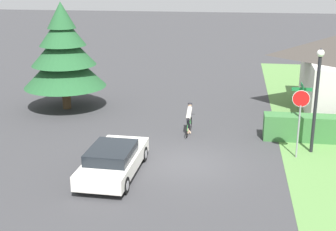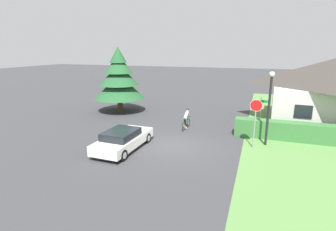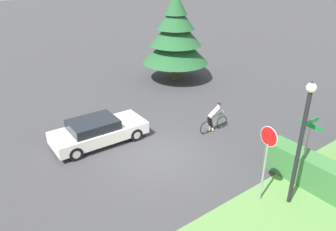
{
  "view_description": "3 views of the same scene",
  "coord_description": "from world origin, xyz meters",
  "px_view_note": "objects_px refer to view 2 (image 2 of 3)",
  "views": [
    {
      "loc": [
        1.88,
        -17.54,
        7.64
      ],
      "look_at": [
        -0.87,
        1.29,
        1.64
      ],
      "focal_mm": 50.0,
      "sensor_mm": 36.0,
      "label": 1
    },
    {
      "loc": [
        4.69,
        -14.22,
        5.75
      ],
      "look_at": [
        -1.13,
        2.29,
        1.28
      ],
      "focal_mm": 28.0,
      "sensor_mm": 36.0,
      "label": 2
    },
    {
      "loc": [
        10.12,
        -6.89,
        7.8
      ],
      "look_at": [
        -1.19,
        1.57,
        1.09
      ],
      "focal_mm": 35.0,
      "sensor_mm": 36.0,
      "label": 3
    }
  ],
  "objects_px": {
    "sedan_left_lane": "(123,139)",
    "cyclist": "(186,119)",
    "conifer_tall_near": "(119,79)",
    "street_name_sign": "(261,110)",
    "street_lamp": "(269,101)",
    "stop_sign": "(255,114)"
  },
  "relations": [
    {
      "from": "street_name_sign",
      "to": "street_lamp",
      "type": "bearing_deg",
      "value": -71.29
    },
    {
      "from": "sedan_left_lane",
      "to": "stop_sign",
      "type": "xyz_separation_m",
      "value": [
        7.19,
        2.83,
        1.45
      ]
    },
    {
      "from": "street_lamp",
      "to": "conifer_tall_near",
      "type": "distance_m",
      "value": 13.75
    },
    {
      "from": "cyclist",
      "to": "stop_sign",
      "type": "xyz_separation_m",
      "value": [
        4.8,
        -2.32,
        1.34
      ]
    },
    {
      "from": "stop_sign",
      "to": "street_name_sign",
      "type": "distance_m",
      "value": 2.02
    },
    {
      "from": "stop_sign",
      "to": "street_lamp",
      "type": "relative_size",
      "value": 0.64
    },
    {
      "from": "stop_sign",
      "to": "conifer_tall_near",
      "type": "height_order",
      "value": "conifer_tall_near"
    },
    {
      "from": "cyclist",
      "to": "street_name_sign",
      "type": "relative_size",
      "value": 0.65
    },
    {
      "from": "stop_sign",
      "to": "street_name_sign",
      "type": "relative_size",
      "value": 1.08
    },
    {
      "from": "street_lamp",
      "to": "conifer_tall_near",
      "type": "height_order",
      "value": "conifer_tall_near"
    },
    {
      "from": "sedan_left_lane",
      "to": "conifer_tall_near",
      "type": "xyz_separation_m",
      "value": [
        -4.95,
        8.42,
        2.48
      ]
    },
    {
      "from": "cyclist",
      "to": "conifer_tall_near",
      "type": "height_order",
      "value": "conifer_tall_near"
    },
    {
      "from": "street_lamp",
      "to": "conifer_tall_near",
      "type": "xyz_separation_m",
      "value": [
        -12.85,
        4.87,
        0.32
      ]
    },
    {
      "from": "street_name_sign",
      "to": "conifer_tall_near",
      "type": "bearing_deg",
      "value": 163.83
    },
    {
      "from": "cyclist",
      "to": "street_lamp",
      "type": "height_order",
      "value": "street_lamp"
    },
    {
      "from": "street_lamp",
      "to": "stop_sign",
      "type": "bearing_deg",
      "value": -134.76
    },
    {
      "from": "sedan_left_lane",
      "to": "street_name_sign",
      "type": "relative_size",
      "value": 1.63
    },
    {
      "from": "stop_sign",
      "to": "cyclist",
      "type": "bearing_deg",
      "value": -21.31
    },
    {
      "from": "stop_sign",
      "to": "sedan_left_lane",
      "type": "bearing_deg",
      "value": 25.99
    },
    {
      "from": "street_lamp",
      "to": "street_name_sign",
      "type": "distance_m",
      "value": 1.61
    },
    {
      "from": "sedan_left_lane",
      "to": "cyclist",
      "type": "height_order",
      "value": "cyclist"
    },
    {
      "from": "cyclist",
      "to": "street_lamp",
      "type": "distance_m",
      "value": 6.1
    }
  ]
}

